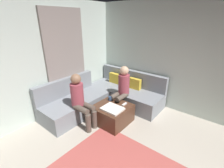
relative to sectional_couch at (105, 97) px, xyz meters
The scene contains 10 objects.
wall_back 2.57m from the sectional_couch, 27.05° to the left, with size 6.00×0.12×2.70m, color silver.
wall_left 2.33m from the sectional_couch, 114.60° to the right, with size 0.12×6.00×2.70m, color silver.
curtain_panel 1.36m from the sectional_couch, 142.74° to the right, with size 0.06×1.10×2.50m, color gray.
sectional_couch is the anchor object (origin of this frame).
ottoman 0.77m from the sectional_couch, 35.90° to the right, with size 0.76×0.76×0.42m, color #4C2D1E.
folded_blanket 0.93m from the sectional_couch, 38.30° to the right, with size 0.44×0.36×0.04m, color white.
coffee_mug 0.52m from the sectional_couch, 33.90° to the right, with size 0.08×0.08×0.10m, color #334C72.
game_remote 0.85m from the sectional_couch, 15.97° to the right, with size 0.05×0.15×0.02m, color white.
person_on_couch_back 0.64m from the sectional_couch, ahead, with size 0.30×0.60×1.20m.
person_on_couch_side 1.04m from the sectional_couch, 81.24° to the right, with size 0.60×0.30×1.20m.
Camera 1 is at (0.51, -1.03, 2.26)m, focal length 25.51 mm.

